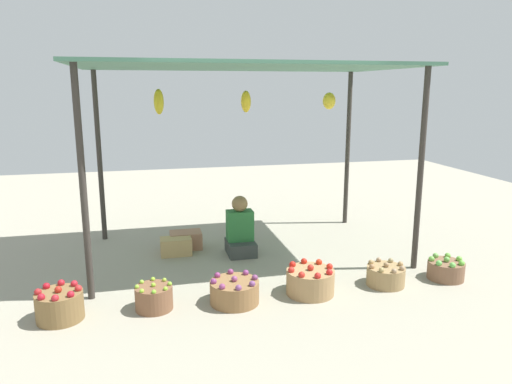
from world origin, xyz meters
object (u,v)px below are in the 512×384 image
Objects in this scene: wooden_crate_stacked_rear at (176,246)px; basket_limes at (154,297)px; wooden_crate_near_vendor at (186,240)px; basket_red_apples at (60,305)px; vendor_person at (240,232)px; basket_purple_onions at (234,291)px; basket_red_tomatoes at (310,281)px; basket_potatoes at (386,275)px; basket_green_apples at (446,270)px.

basket_limes is at bearing -101.93° from wooden_crate_stacked_rear.
basket_red_apples is at bearing -127.09° from wooden_crate_near_vendor.
basket_limes is 0.92× the size of wooden_crate_stacked_rear.
vendor_person reaches higher than wooden_crate_near_vendor.
vendor_person is at bearing 76.16° from basket_purple_onions.
vendor_person is 1.55× the size of basket_purple_onions.
vendor_person is at bearing 108.41° from basket_red_tomatoes.
basket_potatoes reaches higher than wooden_crate_near_vendor.
basket_purple_onions reaches higher than wooden_crate_stacked_rear.
basket_potatoes is at bearing 1.79° from basket_purple_onions.
basket_limes is at bearing -179.79° from basket_green_apples.
basket_red_tomatoes reaches higher than wooden_crate_stacked_rear.
basket_red_tomatoes is (2.51, 0.00, -0.01)m from basket_red_apples.
basket_green_apples is 3.34m from wooden_crate_stacked_rear.
basket_red_tomatoes is at bearing -179.23° from basket_green_apples.
basket_purple_onions reaches higher than basket_limes.
basket_red_apples is (-2.04, -1.42, -0.15)m from vendor_person.
wooden_crate_near_vendor is at bearing 139.30° from basket_potatoes.
basket_red_tomatoes reaches higher than basket_limes.
basket_red_apples is 2.25m from wooden_crate_near_vendor.
basket_potatoes is (2.53, 0.01, -0.01)m from basket_limes.
basket_green_apples is at bearing 0.21° from basket_limes.
wooden_crate_stacked_rear is (-0.48, 1.60, -0.01)m from basket_purple_onions.
basket_limes is at bearing -105.08° from wooden_crate_near_vendor.
basket_red_tomatoes is 1.66m from basket_green_apples.
basket_green_apples is at bearing 0.06° from basket_potatoes.
basket_red_apples reaches higher than basket_limes.
basket_limes is at bearing -179.75° from basket_potatoes.
basket_red_tomatoes is 2.04m from wooden_crate_stacked_rear.
basket_red_apples is at bearing -127.49° from wooden_crate_stacked_rear.
basket_limes is 0.74× the size of basket_purple_onions.
basket_purple_onions is 2.49m from basket_green_apples.
vendor_person reaches higher than basket_potatoes.
basket_red_apples reaches higher than basket_red_tomatoes.
basket_potatoes and basket_green_apples have the same top height.
basket_green_apples is (2.49, 0.05, -0.01)m from basket_purple_onions.
wooden_crate_near_vendor reaches higher than wooden_crate_stacked_rear.
basket_purple_onions is at bearing -103.84° from vendor_person.
basket_red_apples reaches higher than basket_green_apples.
basket_limes is (-1.16, -1.41, -0.18)m from vendor_person.
vendor_person is at bearing 146.76° from basket_green_apples.
basket_red_tomatoes is 1.28× the size of wooden_crate_stacked_rear.
basket_green_apples is (1.66, 0.02, -0.03)m from basket_red_tomatoes.
vendor_person reaches higher than basket_limes.
basket_limes is 0.81m from basket_purple_onions.
vendor_person is 0.87m from wooden_crate_stacked_rear.
basket_potatoes is at bearing -35.03° from wooden_crate_stacked_rear.
basket_green_apples is (2.13, -1.40, -0.19)m from vendor_person.
basket_green_apples is (4.17, 0.03, -0.03)m from basket_red_apples.
vendor_person reaches higher than basket_purple_onions.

